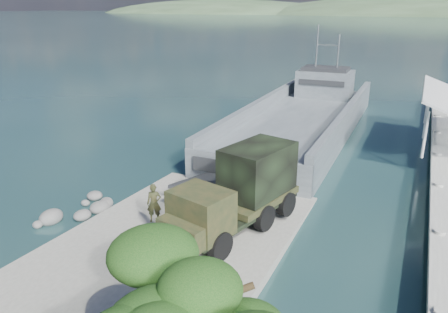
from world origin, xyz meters
TOP-DOWN VIEW (x-y plane):
  - ground at (0.00, 0.00)m, footprint 1400.00×1400.00m
  - boat_ramp at (0.00, -1.00)m, footprint 10.00×18.00m
  - shoreline_rocks at (-6.20, 0.50)m, footprint 3.20×5.60m
  - landing_craft at (0.35, 21.53)m, footprint 8.71×33.17m
  - military_truck at (2.41, 2.21)m, footprint 4.52×8.65m
  - soldier at (-1.30, 0.25)m, footprint 0.84×0.74m

SIDE VIEW (x-z plane):
  - ground at x=0.00m, z-range 0.00..0.00m
  - shoreline_rocks at x=-6.20m, z-range -0.45..0.45m
  - boat_ramp at x=0.00m, z-range 0.00..0.50m
  - landing_craft at x=0.35m, z-range -4.10..5.71m
  - soldier at x=-1.30m, z-range 0.50..2.44m
  - military_truck at x=2.41m, z-range 0.49..4.34m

